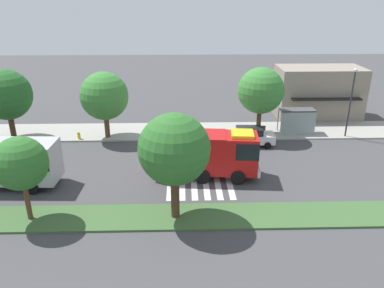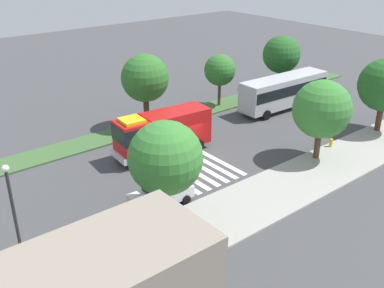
% 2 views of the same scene
% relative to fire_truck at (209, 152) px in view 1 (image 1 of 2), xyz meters
% --- Properties ---
extents(ground_plane, '(120.00, 120.00, 0.00)m').
position_rel_fire_truck_xyz_m(ground_plane, '(-2.04, 1.62, -2.06)').
color(ground_plane, '#424244').
extents(sidewalk, '(60.00, 5.14, 0.14)m').
position_rel_fire_truck_xyz_m(sidewalk, '(-2.04, 10.15, -1.99)').
color(sidewalk, '#9E9B93').
rests_on(sidewalk, ground_plane).
extents(median_strip, '(60.00, 3.00, 0.14)m').
position_rel_fire_truck_xyz_m(median_strip, '(-2.04, -5.85, -1.99)').
color(median_strip, '#3D6033').
rests_on(median_strip, ground_plane).
extents(crosswalk, '(4.95, 10.74, 0.01)m').
position_rel_fire_truck_xyz_m(crosswalk, '(-0.72, 1.62, -2.05)').
color(crosswalk, silver).
rests_on(crosswalk, ground_plane).
extents(fire_truck, '(8.40, 3.26, 3.75)m').
position_rel_fire_truck_xyz_m(fire_truck, '(0.00, 0.00, 0.00)').
color(fire_truck, '#B71414').
rests_on(fire_truck, ground_plane).
extents(parked_car_mid, '(4.35, 2.15, 1.76)m').
position_rel_fire_truck_xyz_m(parked_car_mid, '(4.43, 6.38, -1.16)').
color(parked_car_mid, silver).
rests_on(parked_car_mid, ground_plane).
extents(bus_stop_shelter, '(3.50, 1.40, 2.46)m').
position_rel_fire_truck_xyz_m(bus_stop_shelter, '(9.58, 9.05, -0.17)').
color(bus_stop_shelter, '#4C4C51').
rests_on(bus_stop_shelter, sidewalk).
extents(bench_near_shelter, '(1.60, 0.50, 0.90)m').
position_rel_fire_truck_xyz_m(bench_near_shelter, '(5.58, 9.05, -1.47)').
color(bench_near_shelter, '#4C3823').
rests_on(bench_near_shelter, sidewalk).
extents(street_lamp, '(0.36, 0.36, 6.77)m').
position_rel_fire_truck_xyz_m(street_lamp, '(14.28, 8.18, 2.03)').
color(street_lamp, '#2D2D30').
rests_on(street_lamp, sidewalk).
extents(storefront_building, '(9.42, 5.51, 5.71)m').
position_rel_fire_truck_xyz_m(storefront_building, '(13.57, 15.06, 0.80)').
color(storefront_building, gray).
rests_on(storefront_building, ground_plane).
extents(sidewalk_tree_far_west, '(4.80, 4.80, 6.75)m').
position_rel_fire_truck_xyz_m(sidewalk_tree_far_west, '(-18.67, 8.58, 2.41)').
color(sidewalk_tree_far_west, '#47301E').
rests_on(sidewalk_tree_far_west, sidewalk).
extents(sidewalk_tree_west, '(4.61, 4.61, 6.47)m').
position_rel_fire_truck_xyz_m(sidewalk_tree_west, '(-9.44, 8.58, 2.23)').
color(sidewalk_tree_west, '#513823').
rests_on(sidewalk_tree_west, sidewalk).
extents(sidewalk_tree_center, '(4.47, 4.47, 6.82)m').
position_rel_fire_truck_xyz_m(sidewalk_tree_center, '(5.57, 8.58, 2.65)').
color(sidewalk_tree_center, '#47301E').
rests_on(sidewalk_tree_center, sidewalk).
extents(median_tree_west, '(3.29, 3.29, 5.51)m').
position_rel_fire_truck_xyz_m(median_tree_west, '(-11.76, -5.85, 1.92)').
color(median_tree_west, '#513823').
rests_on(median_tree_west, median_strip).
extents(median_tree_center, '(4.41, 4.41, 6.88)m').
position_rel_fire_truck_xyz_m(median_tree_center, '(-2.51, -5.85, 2.72)').
color(median_tree_center, '#47301E').
rests_on(median_tree_center, median_strip).
extents(fire_hydrant, '(0.28, 0.28, 0.70)m').
position_rel_fire_truck_xyz_m(fire_hydrant, '(-12.14, 8.08, -1.57)').
color(fire_hydrant, gold).
rests_on(fire_hydrant, sidewalk).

